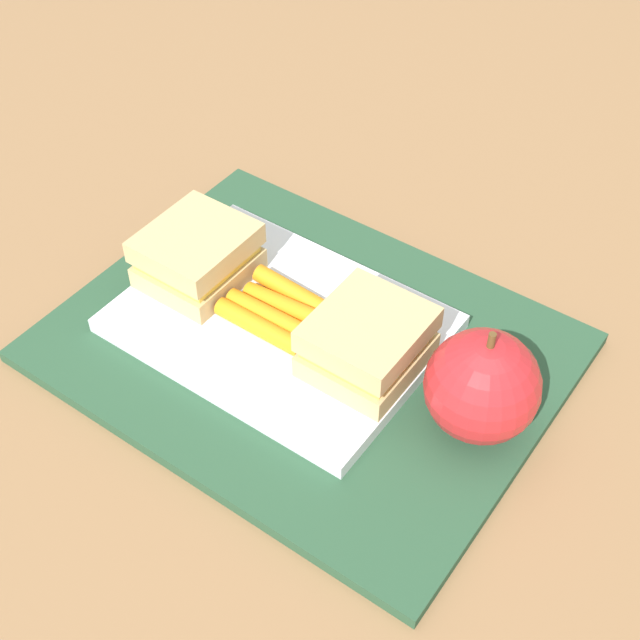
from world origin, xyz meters
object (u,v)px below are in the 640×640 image
sandwich_half_right (367,342)px  apple (482,386)px  carrot_sticks_bundle (279,311)px  food_tray (280,323)px  sandwich_half_left (197,255)px

sandwich_half_right → apple: size_ratio=0.90×
carrot_sticks_bundle → apple: bearing=2.4°
sandwich_half_right → carrot_sticks_bundle: bearing=179.9°
food_tray → carrot_sticks_bundle: carrot_sticks_bundle is taller
sandwich_half_right → food_tray: bearing=180.0°
sandwich_half_left → carrot_sticks_bundle: (0.08, 0.00, -0.01)m
food_tray → apple: (0.16, 0.01, 0.03)m
food_tray → carrot_sticks_bundle: (-0.00, 0.00, 0.01)m
apple → sandwich_half_left: bearing=-178.3°
food_tray → sandwich_half_left: size_ratio=2.88×
sandwich_half_left → apple: (0.24, 0.01, 0.00)m
sandwich_half_left → carrot_sticks_bundle: sandwich_half_left is taller
sandwich_half_right → carrot_sticks_bundle: 0.08m
sandwich_half_left → sandwich_half_right: (0.16, 0.00, 0.00)m
food_tray → carrot_sticks_bundle: size_ratio=2.89×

